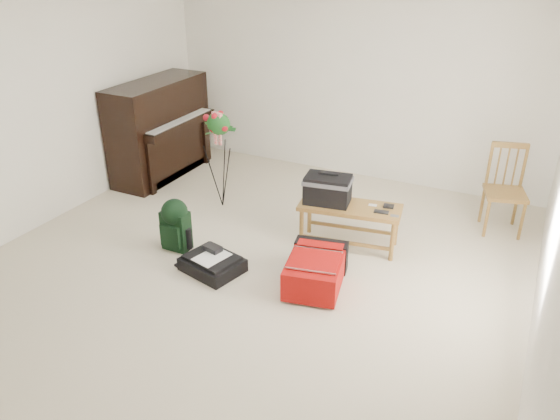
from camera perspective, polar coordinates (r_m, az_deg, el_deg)
The scene contains 10 objects.
floor at distance 5.27m, azimuth -3.48°, elevation -6.27°, with size 5.00×5.50×0.01m, color beige.
wall_back at distance 7.13m, azimuth 7.52°, elevation 13.30°, with size 5.00×0.04×2.50m, color white.
wall_left at distance 6.30m, azimuth -24.27°, elevation 9.50°, with size 0.04×5.50×2.50m, color white.
piano at distance 7.36m, azimuth -12.38°, elevation 8.06°, with size 0.71×1.50×1.25m.
bench at distance 5.50m, azimuth 5.83°, elevation 1.71°, with size 1.07×0.56×0.78m.
dining_chair at distance 6.25m, azimuth 22.54°, elevation 1.90°, with size 0.50×0.50×0.94m.
red_suitcase at distance 5.01m, azimuth 3.97°, elevation -5.99°, with size 0.61×0.80×0.30m.
black_duffel at distance 5.25m, azimuth -7.08°, elevation -5.53°, with size 0.62×0.54×0.22m.
green_backpack at distance 5.56m, azimuth -10.90°, elevation -1.26°, with size 0.28×0.27×0.55m.
flower_stand at distance 6.31m, azimuth -6.25°, elevation 5.16°, with size 0.46×0.46×1.17m.
Camera 1 is at (2.26, -3.82, 2.84)m, focal length 35.00 mm.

